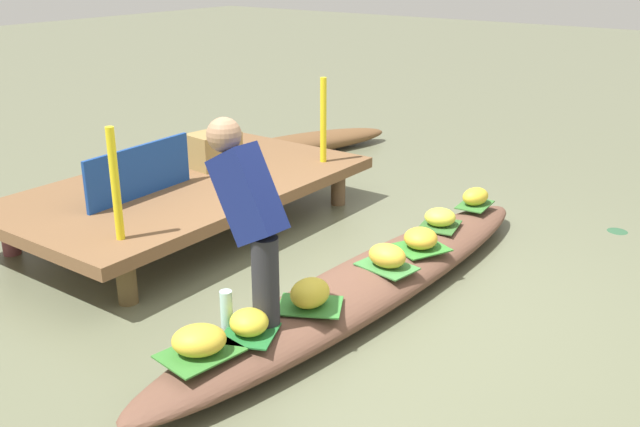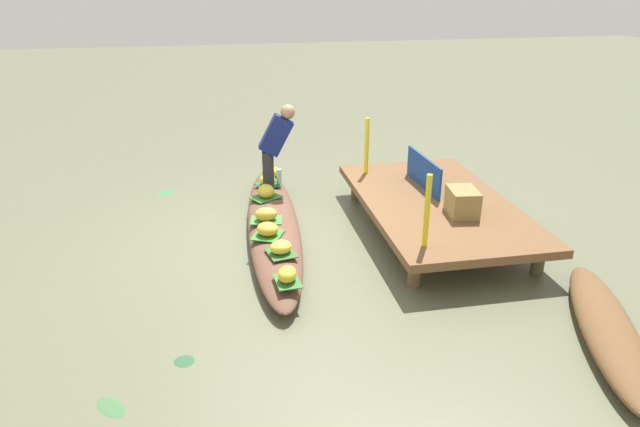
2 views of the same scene
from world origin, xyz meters
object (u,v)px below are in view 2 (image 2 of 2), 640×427
at_px(moored_boat, 608,329).
at_px(banana_bunch_4, 271,172).
at_px(banana_bunch_2, 281,247).
at_px(banana_bunch_5, 268,229).
at_px(produce_crate, 462,202).
at_px(banana_bunch_1, 266,214).
at_px(banana_bunch_6, 287,274).
at_px(banana_bunch_3, 266,191).
at_px(market_banner, 424,172).
at_px(water_bottle, 279,177).
at_px(banana_bunch_0, 268,180).
at_px(vendor_boat, 273,226).
at_px(vendor_person, 276,142).

height_order(moored_boat, banana_bunch_4, banana_bunch_4).
distance_m(moored_boat, banana_bunch_2, 3.30).
relative_size(banana_bunch_5, produce_crate, 0.59).
height_order(banana_bunch_1, banana_bunch_2, banana_bunch_1).
bearing_deg(moored_boat, banana_bunch_5, -106.78).
distance_m(banana_bunch_4, banana_bunch_6, 3.13).
relative_size(banana_bunch_1, banana_bunch_5, 1.06).
xyz_separation_m(banana_bunch_3, banana_bunch_6, (2.33, -0.02, -0.01)).
bearing_deg(market_banner, water_bottle, -119.61).
bearing_deg(moored_boat, banana_bunch_4, -126.91).
xyz_separation_m(banana_bunch_3, banana_bunch_4, (-0.80, 0.15, -0.01)).
relative_size(moored_boat, banana_bunch_2, 9.61).
xyz_separation_m(banana_bunch_0, banana_bunch_4, (-0.32, 0.08, 0.01)).
xyz_separation_m(market_banner, produce_crate, (0.98, 0.13, -0.05)).
bearing_deg(banana_bunch_0, moored_boat, 34.00).
distance_m(banana_bunch_5, banana_bunch_6, 1.12).
distance_m(banana_bunch_0, banana_bunch_6, 2.80).
relative_size(banana_bunch_4, banana_bunch_5, 1.14).
xyz_separation_m(moored_boat, banana_bunch_2, (-1.79, -2.76, 0.21)).
distance_m(banana_bunch_3, produce_crate, 2.63).
bearing_deg(banana_bunch_2, produce_crate, 96.99).
bearing_deg(water_bottle, banana_bunch_4, -163.82).
bearing_deg(water_bottle, produce_crate, 45.60).
bearing_deg(vendor_boat, banana_bunch_2, 1.88).
bearing_deg(banana_bunch_1, banana_bunch_5, -3.49).
bearing_deg(banana_bunch_1, banana_bunch_2, 4.28).
bearing_deg(vendor_person, banana_bunch_3, -30.43).
bearing_deg(moored_boat, vendor_boat, -113.96).
bearing_deg(produce_crate, banana_bunch_3, -123.07).
relative_size(vendor_boat, banana_bunch_2, 16.78).
height_order(banana_bunch_1, market_banner, market_banner).
bearing_deg(banana_bunch_4, banana_bunch_0, -13.56).
relative_size(banana_bunch_2, produce_crate, 0.56).
height_order(banana_bunch_2, banana_bunch_3, banana_bunch_3).
bearing_deg(banana_bunch_3, banana_bunch_0, 171.13).
bearing_deg(vendor_person, market_banner, 67.66).
bearing_deg(banana_bunch_1, banana_bunch_4, 171.70).
height_order(banana_bunch_2, banana_bunch_6, banana_bunch_6).
bearing_deg(banana_bunch_0, vendor_boat, -2.93).
height_order(banana_bunch_1, vendor_person, vendor_person).
height_order(market_banner, produce_crate, market_banner).
bearing_deg(vendor_person, vendor_boat, -9.80).
height_order(vendor_person, water_bottle, vendor_person).
bearing_deg(banana_bunch_6, market_banner, 131.80).
height_order(moored_boat, banana_bunch_3, banana_bunch_3).
relative_size(vendor_boat, banana_bunch_6, 16.25).
height_order(water_bottle, produce_crate, produce_crate).
relative_size(market_banner, produce_crate, 2.47).
xyz_separation_m(banana_bunch_1, banana_bunch_6, (1.54, 0.05, -0.01)).
bearing_deg(banana_bunch_0, banana_bunch_1, -6.93).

